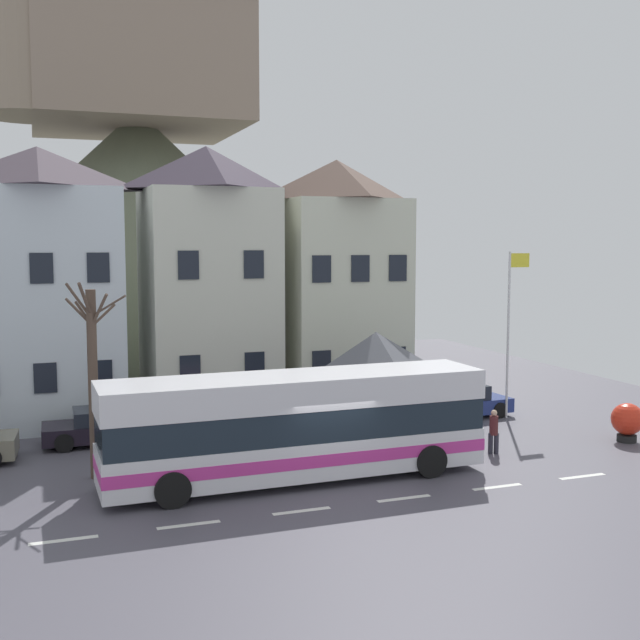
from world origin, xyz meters
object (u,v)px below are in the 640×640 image
(hilltop_castle, at_px, (138,221))
(transit_bus, at_px, (296,427))
(bare_tree_00, at_px, (93,376))
(parked_car_00, at_px, (107,426))
(harbour_buoy, at_px, (627,420))
(pedestrian_00, at_px, (494,431))
(public_bench, at_px, (377,413))
(townhouse_00, at_px, (41,286))
(townhouse_01, at_px, (208,280))
(pedestrian_01, at_px, (461,427))
(townhouse_02, at_px, (336,282))
(flagpole, at_px, (510,322))
(bus_shelter, at_px, (376,353))
(parked_car_01, at_px, (457,401))

(hilltop_castle, height_order, transit_bus, hilltop_castle)
(bare_tree_00, bearing_deg, hilltop_castle, 79.84)
(parked_car_00, distance_m, harbour_buoy, 18.49)
(transit_bus, height_order, pedestrian_00, transit_bus)
(hilltop_castle, height_order, public_bench, hilltop_castle)
(harbour_buoy, bearing_deg, transit_bus, -178.65)
(townhouse_00, distance_m, public_bench, 14.08)
(townhouse_01, bearing_deg, townhouse_00, 177.01)
(transit_bus, bearing_deg, townhouse_01, 91.16)
(pedestrian_01, height_order, public_bench, pedestrian_01)
(townhouse_02, xyz_separation_m, flagpole, (5.22, -5.76, -1.42))
(townhouse_01, distance_m, pedestrian_01, 12.47)
(townhouse_00, xyz_separation_m, townhouse_02, (12.36, -0.21, -0.05))
(townhouse_00, bearing_deg, transit_bus, -57.87)
(transit_bus, relative_size, harbour_buoy, 8.34)
(public_bench, bearing_deg, townhouse_01, 138.24)
(bus_shelter, bearing_deg, parked_car_01, 24.58)
(pedestrian_01, bearing_deg, townhouse_02, 94.87)
(transit_bus, relative_size, pedestrian_01, 7.22)
(bus_shelter, xyz_separation_m, pedestrian_00, (2.89, -3.24, -2.35))
(pedestrian_01, relative_size, flagpole, 0.24)
(townhouse_01, distance_m, parked_car_00, 7.89)
(townhouse_02, height_order, harbour_buoy, townhouse_02)
(pedestrian_01, distance_m, flagpole, 6.61)
(townhouse_01, xyz_separation_m, bus_shelter, (4.60, -6.87, -2.38))
(townhouse_00, bearing_deg, townhouse_02, -0.97)
(pedestrian_01, xyz_separation_m, bare_tree_00, (-11.90, 1.11, 2.27))
(hilltop_castle, bearing_deg, parked_car_00, -100.29)
(townhouse_01, height_order, transit_bus, townhouse_01)
(pedestrian_00, xyz_separation_m, pedestrian_01, (-0.87, 0.64, 0.05))
(parked_car_01, bearing_deg, pedestrian_00, -111.61)
(pedestrian_00, height_order, bare_tree_00, bare_tree_00)
(parked_car_00, height_order, public_bench, parked_car_00)
(bus_shelter, height_order, flagpole, flagpole)
(transit_bus, distance_m, flagpole, 12.03)
(hilltop_castle, bearing_deg, transit_bus, -88.06)
(public_bench, xyz_separation_m, harbour_buoy, (7.31, -5.40, 0.29))
(townhouse_02, bearing_deg, flagpole, -47.78)
(flagpole, distance_m, bare_tree_00, 16.55)
(bare_tree_00, bearing_deg, transit_bus, -22.11)
(bus_shelter, height_order, pedestrian_01, bus_shelter)
(hilltop_castle, height_order, pedestrian_00, hilltop_castle)
(townhouse_01, bearing_deg, bus_shelter, -56.19)
(townhouse_02, bearing_deg, harbour_buoy, -56.10)
(pedestrian_00, bearing_deg, pedestrian_01, 143.56)
(pedestrian_00, bearing_deg, townhouse_00, 143.33)
(townhouse_00, bearing_deg, bus_shelter, -32.89)
(transit_bus, bearing_deg, bus_shelter, 40.84)
(harbour_buoy, bearing_deg, townhouse_01, 141.15)
(pedestrian_01, xyz_separation_m, flagpole, (4.40, 3.85, 3.08))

